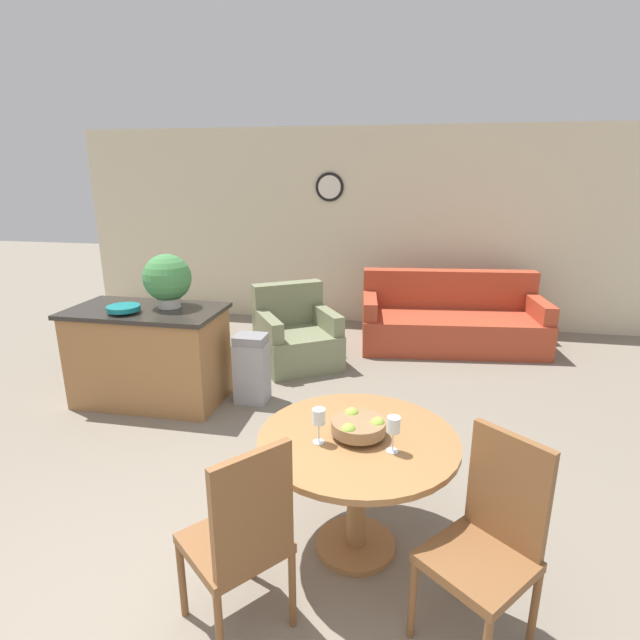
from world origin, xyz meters
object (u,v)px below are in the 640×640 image
Objects in this scene: fruit_bowl at (359,426)px; teal_bowl at (123,308)px; dining_chair_near_right at (490,535)px; trash_bin at (252,369)px; couch at (451,322)px; dining_table at (357,463)px; dining_chair_near_left at (242,535)px; kitchen_island at (150,355)px; wine_glass_right at (393,426)px; potted_plant at (167,279)px; armchair at (296,338)px; wine_glass_left at (319,418)px.

fruit_bowl is 2.68m from teal_bowl.
dining_chair_near_right is 2.89m from trash_bin.
couch reaches higher than fruit_bowl.
dining_table is 2.70m from teal_bowl.
dining_chair_near_left is 0.73× the size of kitchen_island.
wine_glass_right is 0.30× the size of trash_bin.
wine_glass_right reaches higher than couch.
teal_bowl is 0.46m from potted_plant.
wine_glass_right is 0.40× the size of potted_plant.
armchair reaches higher than fruit_bowl.
armchair is (-0.59, 3.45, -0.26)m from dining_chair_near_left.
dining_chair_near_right is 5.20× the size of wine_glass_left.
wine_glass_left is 0.68× the size of teal_bowl.
teal_bowl is at bearing -148.37° from couch.
dining_chair_near_left is 1.11m from dining_chair_near_right.
potted_plant is 1.69m from armchair.
dining_chair_near_left reaches higher than dining_table.
dining_chair_near_right is 0.73× the size of kitchen_island.
fruit_bowl is at bearing 7.61° from dining_table.
dining_chair_near_left is 2.06× the size of potted_plant.
dining_chair_near_right reaches higher than teal_bowl.
dining_chair_near_right reaches higher than trash_bin.
fruit_bowl is 1.51× the size of wine_glass_left.
fruit_bowl is 0.45× the size of trash_bin.
armchair is (-0.84, 2.91, -0.58)m from wine_glass_left.
wine_glass_right reaches higher than fruit_bowl.
potted_plant is at bearing 139.95° from wine_glass_right.
armchair is at bearing -22.38° from dining_chair_near_right.
potted_plant is at bearing 0.90° from dining_chair_near_right.
teal_bowl is at bearing 147.78° from fruit_bowl.
armchair is at bearing 49.93° from dining_chair_near_left.
dining_chair_near_left reaches higher than armchair.
kitchen_island is at bearing 77.56° from dining_chair_near_left.
wine_glass_right is 0.17× the size of armchair.
fruit_bowl reaches higher than dining_table.
wine_glass_left is at bearing -109.90° from couch.
dining_chair_near_left reaches higher than couch.
dining_table is at bearing -40.82° from potted_plant.
dining_chair_near_right reaches higher than kitchen_island.
dining_chair_near_left and dining_chair_near_right have the same top height.
teal_bowl reaches higher than wine_glass_left.
dining_table is 0.79m from dining_chair_near_right.
dining_chair_near_right is at bearing -35.42° from wine_glass_right.
trash_bin is at bearing -140.43° from couch.
couch is 2.01m from armchair.
trash_bin is (-1.21, 1.76, -0.47)m from fruit_bowl.
dining_table is at bearing -55.45° from trash_bin.
potted_plant is 0.75× the size of trash_bin.
dining_chair_near_left is 2.86m from potted_plant.
trash_bin is (-1.40, 1.87, -0.55)m from wine_glass_right.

